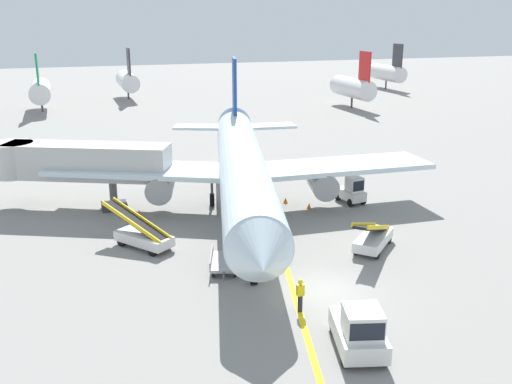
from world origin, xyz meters
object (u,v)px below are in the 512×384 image
at_px(belt_loader_aft_hold, 142,235).
at_px(safety_cone_nose_right, 286,200).
at_px(airliner, 242,166).
at_px(jet_bridge, 69,162).
at_px(pushback_tug, 359,331).
at_px(safety_cone_nose_left, 139,213).
at_px(safety_cone_wingtip_left, 309,206).
at_px(belt_loader_forward_hold, 373,238).
at_px(baggage_tug_near_wing, 352,191).
at_px(baggage_cart_loaded, 225,261).
at_px(ground_crew_marshaller, 300,294).

height_order(belt_loader_aft_hold, safety_cone_nose_right, belt_loader_aft_hold).
distance_m(airliner, jet_bridge, 12.62).
height_order(jet_bridge, pushback_tug, jet_bridge).
relative_size(safety_cone_nose_left, safety_cone_wingtip_left, 1.00).
xyz_separation_m(jet_bridge, safety_cone_nose_right, (15.37, -4.01, -3.32)).
distance_m(belt_loader_forward_hold, safety_cone_nose_left, 16.69).
bearing_deg(airliner, baggage_tug_near_wing, -5.16).
xyz_separation_m(jet_bridge, baggage_cart_loaded, (7.76, -14.07, -3.07)).
distance_m(safety_cone_nose_left, safety_cone_nose_right, 10.99).
bearing_deg(pushback_tug, ground_crew_marshaller, 104.12).
distance_m(baggage_tug_near_wing, safety_cone_wingtip_left, 3.72).
distance_m(belt_loader_aft_hold, baggage_cart_loaded, 6.14).
bearing_deg(airliner, belt_loader_aft_hold, -149.64).
relative_size(airliner, safety_cone_nose_left, 79.29).
bearing_deg(belt_loader_forward_hold, jet_bridge, 140.24).
relative_size(belt_loader_aft_hold, baggage_cart_loaded, 1.25).
height_order(airliner, ground_crew_marshaller, airliner).
height_order(baggage_cart_loaded, safety_cone_nose_left, baggage_cart_loaded).
bearing_deg(ground_crew_marshaller, pushback_tug, -75.88).
bearing_deg(belt_loader_aft_hold, safety_cone_wingtip_left, 15.67).
height_order(jet_bridge, belt_loader_aft_hold, jet_bridge).
distance_m(pushback_tug, belt_loader_aft_hold, 16.19).
bearing_deg(jet_bridge, safety_cone_nose_left, -37.14).
xyz_separation_m(airliner, pushback_tug, (-0.80, -19.17, -2.42)).
bearing_deg(pushback_tug, belt_loader_aft_hold, 115.82).
distance_m(airliner, pushback_tug, 19.34).
relative_size(pushback_tug, ground_crew_marshaller, 2.34).
xyz_separation_m(jet_bridge, safety_cone_nose_left, (4.40, -3.34, -3.32)).
height_order(airliner, pushback_tug, airliner).
bearing_deg(airliner, baggage_cart_loaded, -112.86).
relative_size(pushback_tug, baggage_tug_near_wing, 1.55).
bearing_deg(baggage_tug_near_wing, belt_loader_forward_hold, -109.70).
bearing_deg(airliner, ground_crew_marshaller, -96.81).
height_order(baggage_tug_near_wing, baggage_cart_loaded, baggage_tug_near_wing).
xyz_separation_m(belt_loader_forward_hold, safety_cone_nose_left, (-12.66, 10.86, -0.56)).
height_order(belt_loader_forward_hold, baggage_cart_loaded, belt_loader_forward_hold).
relative_size(pushback_tug, belt_loader_aft_hold, 0.83).
distance_m(ground_crew_marshaller, safety_cone_nose_right, 16.86).
bearing_deg(belt_loader_forward_hold, safety_cone_nose_left, 139.37).
height_order(airliner, baggage_cart_loaded, airliner).
xyz_separation_m(baggage_tug_near_wing, belt_loader_aft_hold, (-16.34, -3.84, -0.15)).
bearing_deg(safety_cone_nose_left, jet_bridge, 142.86).
distance_m(jet_bridge, belt_loader_forward_hold, 22.37).
relative_size(belt_loader_forward_hold, ground_crew_marshaller, 2.62).
distance_m(baggage_cart_loaded, safety_cone_wingtip_left, 12.05).
xyz_separation_m(belt_loader_aft_hold, safety_cone_nose_left, (0.57, 6.03, -0.56)).
xyz_separation_m(airliner, baggage_cart_loaded, (-3.92, -9.31, -2.95)).
bearing_deg(belt_loader_forward_hold, belt_loader_aft_hold, 159.94).
relative_size(airliner, ground_crew_marshaller, 20.52).
xyz_separation_m(pushback_tug, belt_loader_aft_hold, (-7.05, 14.57, -0.22)).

